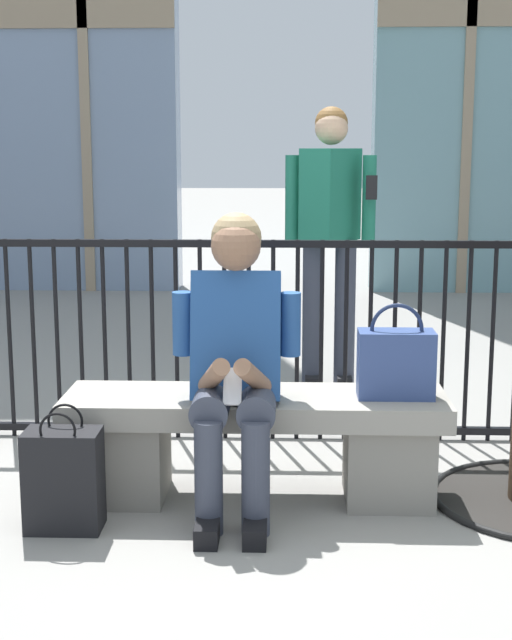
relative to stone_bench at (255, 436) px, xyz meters
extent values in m
plane|color=gray|center=(0.00, 0.00, -0.27)|extent=(60.00, 60.00, 0.00)
cube|color=gray|center=(0.00, 0.00, 0.13)|extent=(1.60, 0.44, 0.10)
cube|color=gray|center=(-0.56, 0.00, -0.10)|extent=(0.36, 0.37, 0.35)
cube|color=gray|center=(0.56, 0.00, -0.10)|extent=(0.36, 0.37, 0.35)
cylinder|color=#383D4C|center=(-0.16, -0.18, 0.20)|extent=(0.15, 0.40, 0.15)
cylinder|color=#383D4C|center=(-0.16, -0.38, -0.05)|extent=(0.11, 0.11, 0.45)
cube|color=black|center=(-0.16, -0.44, -0.23)|extent=(0.09, 0.22, 0.08)
cylinder|color=#383D4C|center=(0.02, -0.18, 0.20)|extent=(0.15, 0.40, 0.15)
cylinder|color=#383D4C|center=(0.02, -0.38, -0.05)|extent=(0.11, 0.11, 0.45)
cube|color=black|center=(0.02, -0.44, -0.23)|extent=(0.09, 0.22, 0.08)
cube|color=#234C8C|center=(-0.07, -0.04, 0.44)|extent=(0.36, 0.30, 0.55)
cylinder|color=#234C8C|center=(-0.29, -0.04, 0.49)|extent=(0.08, 0.08, 0.26)
cylinder|color=#8E664C|center=(-0.15, -0.26, 0.32)|extent=(0.16, 0.28, 0.20)
cylinder|color=#234C8C|center=(0.15, -0.04, 0.49)|extent=(0.08, 0.08, 0.26)
cylinder|color=#8E664C|center=(0.01, -0.26, 0.32)|extent=(0.16, 0.28, 0.20)
cube|color=silver|center=(-0.07, -0.32, 0.30)|extent=(0.07, 0.10, 0.13)
sphere|color=#8E664C|center=(-0.07, -0.06, 0.81)|extent=(0.20, 0.20, 0.20)
sphere|color=#997F59|center=(-0.07, -0.03, 0.84)|extent=(0.20, 0.20, 0.20)
cube|color=#33477F|center=(0.58, -0.01, 0.32)|extent=(0.31, 0.15, 0.28)
torus|color=#1E2A4C|center=(0.58, -0.01, 0.46)|extent=(0.22, 0.02, 0.22)
cube|color=black|center=(-0.73, -0.36, -0.07)|extent=(0.29, 0.17, 0.40)
torus|color=black|center=(-0.73, -0.42, 0.15)|extent=(0.14, 0.01, 0.14)
torus|color=black|center=(-0.73, -0.30, 0.15)|extent=(0.14, 0.01, 0.14)
cylinder|color=#383D4C|center=(0.29, 1.97, 0.18)|extent=(0.13, 0.13, 0.90)
cube|color=black|center=(0.29, 1.93, -0.24)|extent=(0.09, 0.22, 0.06)
cylinder|color=#383D4C|center=(0.49, 1.97, 0.18)|extent=(0.13, 0.13, 0.90)
cube|color=black|center=(0.49, 1.93, -0.24)|extent=(0.09, 0.22, 0.06)
cube|color=#1E7259|center=(0.39, 1.97, 0.91)|extent=(0.39, 0.44, 0.56)
cylinder|color=#1E7259|center=(0.16, 1.97, 0.89)|extent=(0.08, 0.08, 0.52)
cylinder|color=#1E7259|center=(0.63, 1.97, 0.89)|extent=(0.08, 0.08, 0.52)
sphere|color=#DBAD89|center=(0.39, 1.97, 1.31)|extent=(0.20, 0.20, 0.20)
sphere|color=olive|center=(0.39, 1.99, 1.34)|extent=(0.20, 0.20, 0.20)
cube|color=black|center=(0.63, 1.87, 0.96)|extent=(0.07, 0.01, 0.14)
cylinder|color=black|center=(-1.28, 0.81, 0.24)|extent=(0.02, 0.02, 1.02)
cylinder|color=black|center=(-1.15, 0.81, 0.24)|extent=(0.02, 0.02, 1.02)
cylinder|color=black|center=(-1.03, 0.81, 0.24)|extent=(0.02, 0.02, 1.02)
cylinder|color=black|center=(-0.91, 0.81, 0.24)|extent=(0.02, 0.02, 1.02)
cylinder|color=black|center=(-0.79, 0.81, 0.24)|extent=(0.02, 0.02, 1.02)
cylinder|color=black|center=(-0.67, 0.81, 0.24)|extent=(0.02, 0.02, 1.02)
cylinder|color=black|center=(-0.55, 0.81, 0.24)|extent=(0.02, 0.02, 1.02)
cylinder|color=black|center=(-0.43, 0.81, 0.24)|extent=(0.02, 0.02, 1.02)
cylinder|color=black|center=(-0.30, 0.81, 0.24)|extent=(0.02, 0.02, 1.02)
cylinder|color=black|center=(-0.18, 0.81, 0.24)|extent=(0.02, 0.02, 1.02)
cylinder|color=black|center=(-0.06, 0.81, 0.24)|extent=(0.02, 0.02, 1.02)
cylinder|color=black|center=(0.06, 0.81, 0.24)|extent=(0.02, 0.02, 1.02)
cylinder|color=black|center=(0.18, 0.81, 0.24)|extent=(0.02, 0.02, 1.02)
cylinder|color=black|center=(0.30, 0.81, 0.24)|extent=(0.02, 0.02, 1.02)
cylinder|color=black|center=(0.43, 0.81, 0.24)|extent=(0.02, 0.02, 1.02)
cylinder|color=black|center=(0.55, 0.81, 0.24)|extent=(0.02, 0.02, 1.02)
cylinder|color=black|center=(0.67, 0.81, 0.24)|extent=(0.02, 0.02, 1.02)
cylinder|color=black|center=(0.79, 0.81, 0.24)|extent=(0.02, 0.02, 1.02)
cylinder|color=black|center=(0.91, 0.81, 0.24)|extent=(0.02, 0.02, 1.02)
cylinder|color=black|center=(1.03, 0.81, 0.24)|extent=(0.02, 0.02, 1.02)
cylinder|color=black|center=(1.15, 0.81, 0.24)|extent=(0.02, 0.02, 1.02)
cube|color=black|center=(0.00, 0.81, -0.22)|extent=(8.87, 0.04, 0.04)
cube|color=black|center=(0.00, 0.81, 0.73)|extent=(8.87, 0.04, 0.04)
camera|label=1|loc=(0.13, -3.72, 1.20)|focal=51.85mm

